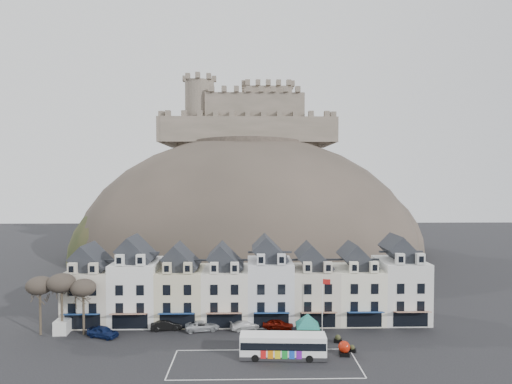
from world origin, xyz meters
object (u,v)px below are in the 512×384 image
bus (283,345)px  red_buoy (344,348)px  car_maroon (278,324)px  flagpole (323,302)px  white_van (65,324)px  car_white (245,325)px  bus_shelter (308,320)px  car_black (167,325)px  car_charcoal (307,331)px  car_silver (202,326)px  car_navy (103,332)px

bus → red_buoy: size_ratio=5.91×
car_maroon → flagpole: bearing=-94.3°
bus → flagpole: (6.29, 7.32, 2.97)m
white_van → car_white: size_ratio=0.99×
flagpole → white_van: size_ratio=1.85×
bus_shelter → white_van: (-34.20, 4.89, -2.06)m
car_black → car_charcoal: 20.16m
car_silver → car_navy: bearing=88.7°
red_buoy → car_white: red_buoy is taller
car_black → car_white: (11.34, -0.02, -0.09)m
car_white → car_maroon: size_ratio=0.98×
red_buoy → car_maroon: (-7.52, 8.80, -0.14)m
car_charcoal → white_van: bearing=78.6°
car_navy → car_white: car_navy is taller
car_black → car_white: bearing=-98.9°
car_silver → bus: bearing=-140.7°
car_navy → car_silver: 13.63m
car_navy → car_charcoal: 28.26m
white_van → car_charcoal: size_ratio=1.04×
flagpole → car_silver: bearing=174.1°
bus → car_navy: size_ratio=2.37×
white_van → car_maroon: bearing=-3.3°
flagpole → car_navy: flagpole is taller
car_white → car_maroon: car_maroon is taller
bus_shelter → white_van: size_ratio=1.42×
bus_shelter → car_black: bus_shelter is taller
white_van → car_maroon: white_van is taller
bus → car_navy: bus is taller
bus_shelter → car_maroon: size_ratio=1.37×
bus → car_white: 10.48m
bus → car_black: bearing=152.4°
car_charcoal → car_silver: bearing=74.2°
car_silver → car_maroon: (10.95, 0.27, 0.08)m
red_buoy → car_black: (-23.66, 8.80, -0.18)m
car_navy → bus_shelter: bearing=-74.4°
red_buoy → car_maroon: red_buoy is taller
bus → car_navy: 25.22m
car_navy → car_black: (8.26, 2.50, -0.02)m
bus_shelter → red_buoy: size_ratio=3.46×
car_navy → car_silver: size_ratio=0.92×
car_charcoal → car_maroon: bearing=49.8°
bus → flagpole: flagpole is taller
car_white → car_black: bearing=71.5°
bus_shelter → bus: bearing=-126.4°
car_white → car_navy: bearing=78.9°
bus_shelter → car_charcoal: (0.31, 2.39, -2.35)m
flagpole → car_black: size_ratio=1.81×
flagpole → car_black: flagpole is taller
car_charcoal → car_white: bearing=66.7°
car_white → car_charcoal: (8.66, -2.48, 0.05)m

